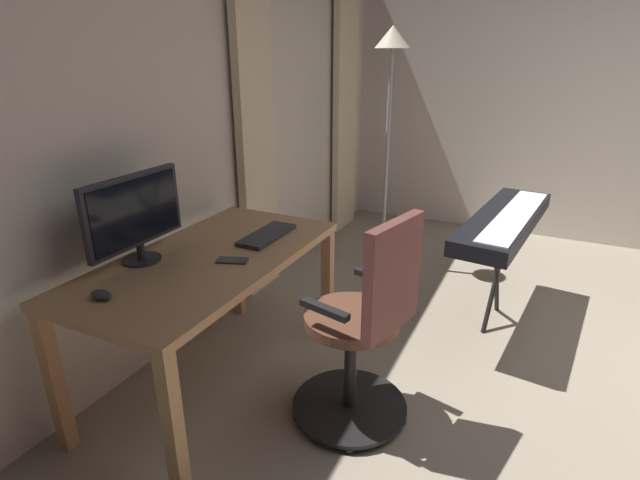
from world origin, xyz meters
name	(u,v)px	position (x,y,z in m)	size (l,w,h in m)	color
back_room_partition	(201,123)	(0.00, -2.74, 1.26)	(5.13, 0.10, 2.52)	beige
curtain_left_panel	(345,114)	(-1.96, -2.63, 1.12)	(0.44, 0.06, 2.23)	beige
curtain_right_panel	(256,138)	(-0.42, -2.63, 1.12)	(0.39, 0.06, 2.23)	beige
desk	(210,273)	(0.66, -2.22, 0.64)	(1.42, 0.73, 0.74)	tan
office_chair	(363,332)	(0.59, -1.43, 0.48)	(0.56, 0.56, 1.04)	black
computer_monitor	(135,214)	(0.84, -2.47, 0.97)	(0.55, 0.18, 0.41)	#232328
computer_keyboard	(267,235)	(0.32, -2.10, 0.75)	(0.38, 0.15, 0.02)	#333338
computer_mouse	(101,295)	(1.20, -2.32, 0.75)	(0.06, 0.10, 0.04)	#333338
cell_phone_by_monitor	(232,260)	(0.66, -2.07, 0.74)	(0.07, 0.14, 0.01)	#333338
piano_keyboard	(505,223)	(-0.64, -0.99, 0.69)	(1.29, 0.46, 0.75)	black
floor_lamp	(390,88)	(-1.21, -1.95, 1.41)	(0.28, 0.28, 1.84)	black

